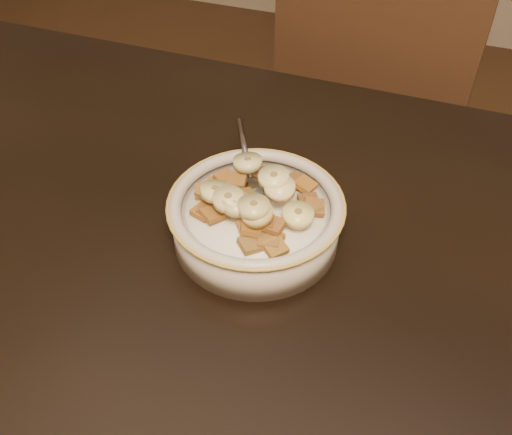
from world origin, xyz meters
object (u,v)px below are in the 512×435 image
(cereal_bowl, at_px, (256,224))
(spoon, at_px, (252,188))
(table, at_px, (168,310))
(chair, at_px, (340,183))

(cereal_bowl, bearing_deg, spoon, 118.35)
(table, relative_size, cereal_bowl, 8.00)
(chair, bearing_deg, spoon, -87.52)
(chair, distance_m, cereal_bowl, 0.56)
(table, height_order, chair, chair)
(table, relative_size, spoon, 33.34)
(table, bearing_deg, chair, 83.77)
(table, xyz_separation_m, spoon, (0.04, 0.13, 0.07))
(chair, xyz_separation_m, cereal_bowl, (-0.01, -0.47, 0.31))
(chair, relative_size, spoon, 21.73)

